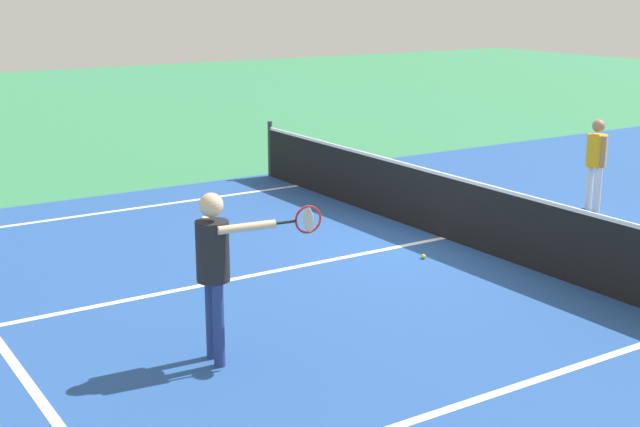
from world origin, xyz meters
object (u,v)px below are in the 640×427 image
player_near (216,258)px  player_far (596,156)px  net (445,205)px  tennis_ball_near_net (423,256)px

player_near → player_far: (-2.07, 7.82, -0.15)m
net → tennis_ball_near_net: 1.18m
player_near → tennis_ball_near_net: player_near is taller
net → player_far: 3.16m
player_near → tennis_ball_near_net: 4.22m
player_near → tennis_ball_near_net: (-1.51, 3.80, -1.02)m
tennis_ball_near_net → player_near: bearing=-68.4°
tennis_ball_near_net → player_far: bearing=98.0°
net → tennis_ball_near_net: size_ratio=156.54×
net → player_far: size_ratio=6.91×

